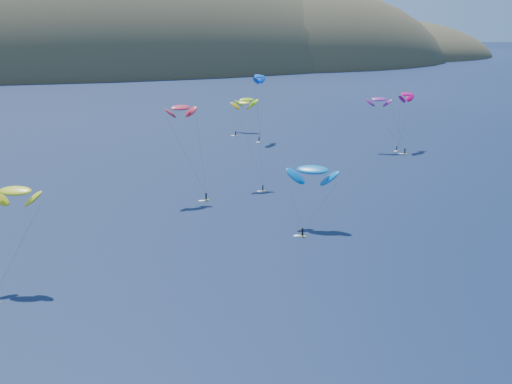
{
  "coord_description": "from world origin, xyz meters",
  "views": [
    {
      "loc": [
        -41.55,
        -60.56,
        47.6
      ],
      "look_at": [
        5.68,
        80.0,
        9.0
      ],
      "focal_mm": 50.0,
      "sensor_mm": 36.0,
      "label": 1
    }
  ],
  "objects": [
    {
      "name": "kitesurfer_11",
      "position": [
        42.31,
        205.33,
        11.28
      ],
      "size": [
        11.56,
        14.51,
        13.83
      ],
      "rotation": [
        0.0,
        0.0,
        -0.62
      ],
      "color": "yellow",
      "rests_on": "ground"
    },
    {
      "name": "kitesurfer_9",
      "position": [
        -2.71,
        114.24,
        23.05
      ],
      "size": [
        9.91,
        8.33,
        25.39
      ],
      "rotation": [
        0.0,
        0.0,
        0.2
      ],
      "color": "yellow",
      "rests_on": "ground"
    },
    {
      "name": "kitesurfer_3",
      "position": [
        17.59,
        123.42,
        23.09
      ],
      "size": [
        6.2,
        11.98,
        24.91
      ],
      "rotation": [
        0.0,
        0.0,
        -0.02
      ],
      "color": "yellow",
      "rests_on": "ground"
    },
    {
      "name": "kitesurfer_2",
      "position": [
        -43.1,
        66.12,
        16.65
      ],
      "size": [
        10.0,
        12.82,
        19.15
      ],
      "rotation": [
        0.0,
        0.0,
        -0.42
      ],
      "color": "yellow",
      "rests_on": "ground"
    },
    {
      "name": "kitesurfer_4",
      "position": [
        42.21,
        185.45,
        23.25
      ],
      "size": [
        8.75,
        9.6,
        25.79
      ],
      "rotation": [
        0.0,
        0.0,
        0.91
      ],
      "color": "yellow",
      "rests_on": "ground"
    },
    {
      "name": "kitesurfer_6",
      "position": [
        74.63,
        154.37,
        17.33
      ],
      "size": [
        10.58,
        13.65,
        19.66
      ],
      "rotation": [
        0.0,
        0.0,
        -0.43
      ],
      "color": "yellow",
      "rests_on": "ground"
    },
    {
      "name": "kitesurfer_5",
      "position": [
        19.25,
        81.09,
        12.69
      ],
      "size": [
        12.09,
        13.17,
        15.81
      ],
      "rotation": [
        0.0,
        0.0,
        -0.6
      ],
      "color": "yellow",
      "rests_on": "ground"
    },
    {
      "name": "kitesurfer_8",
      "position": [
        84.75,
        154.11,
        18.67
      ],
      "size": [
        10.21,
        8.51,
        21.19
      ],
      "rotation": [
        0.0,
        0.0,
        0.61
      ],
      "color": "yellow",
      "rests_on": "ground"
    },
    {
      "name": "island",
      "position": [
        39.4,
        562.36,
        -10.74
      ],
      "size": [
        730.0,
        300.0,
        210.0
      ],
      "color": "#3D3526",
      "rests_on": "ground"
    }
  ]
}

